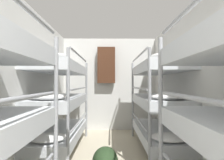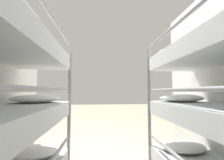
% 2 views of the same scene
% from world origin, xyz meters
% --- Properties ---
extents(wall_left, '(0.06, 5.14, 2.34)m').
position_xyz_m(wall_left, '(-1.21, 2.51, 1.17)').
color(wall_left, silver).
rests_on(wall_left, ground_plane).
extents(wall_right, '(0.06, 5.14, 2.34)m').
position_xyz_m(wall_right, '(1.21, 2.51, 1.17)').
color(wall_right, silver).
rests_on(wall_right, ground_plane).
extents(wall_back, '(2.48, 0.06, 2.34)m').
position_xyz_m(wall_back, '(0.00, 5.05, 1.17)').
color(wall_back, silver).
rests_on(wall_back, ground_plane).
extents(bunk_stack_left_far, '(0.68, 1.75, 1.69)m').
position_xyz_m(bunk_stack_left_far, '(-0.84, 3.57, 0.89)').
color(bunk_stack_left_far, gray).
rests_on(bunk_stack_left_far, ground_plane).
extents(bunk_stack_right_far, '(0.68, 1.75, 1.69)m').
position_xyz_m(bunk_stack_right_far, '(0.84, 3.57, 0.89)').
color(bunk_stack_right_far, gray).
rests_on(bunk_stack_right_far, ground_plane).
extents(hanging_coat, '(0.44, 0.12, 0.90)m').
position_xyz_m(hanging_coat, '(-0.08, 4.90, 1.64)').
color(hanging_coat, '#472819').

